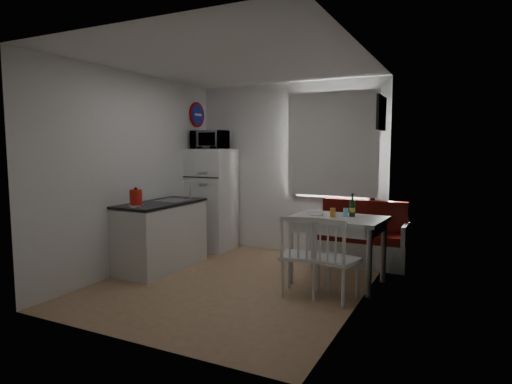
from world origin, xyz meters
TOP-DOWN VIEW (x-y plane):
  - floor at (0.00, 0.00)m, footprint 3.00×3.50m
  - ceiling at (0.00, 0.00)m, footprint 3.00×3.50m
  - wall_back at (0.00, 1.75)m, footprint 3.00×0.02m
  - wall_front at (0.00, -1.75)m, footprint 3.00×0.02m
  - wall_left at (-1.50, 0.00)m, footprint 0.02×3.50m
  - wall_right at (1.50, 0.00)m, footprint 0.02×3.50m
  - window at (0.70, 1.72)m, footprint 1.22×0.06m
  - curtain at (0.70, 1.65)m, footprint 1.35×0.02m
  - kitchen_counter at (-1.20, 0.16)m, footprint 0.62×1.32m
  - wall_sign at (-1.47, 1.45)m, footprint 0.03×0.40m
  - picture_frame at (1.48, 1.10)m, footprint 0.04×0.52m
  - bench at (1.18, 1.51)m, footprint 1.24×0.48m
  - dining_table at (1.11, 0.57)m, footprint 1.13×0.83m
  - chair_left at (0.86, -0.09)m, footprint 0.48×0.47m
  - chair_right at (1.25, -0.09)m, footprint 0.50×0.49m
  - fridge at (-1.18, 1.40)m, footprint 0.64×0.64m
  - microwave at (-1.18, 1.35)m, footprint 0.52×0.35m
  - kettle at (-1.15, -0.38)m, footprint 0.18×0.18m
  - wine_bottle at (1.25, 0.67)m, footprint 0.07×0.07m
  - drinking_glass_orange at (1.06, 0.52)m, footprint 0.07×0.07m
  - drinking_glass_blue at (1.19, 0.62)m, footprint 0.06×0.06m
  - plate at (0.81, 0.59)m, footprint 0.22×0.22m

SIDE VIEW (x-z plane):
  - floor at x=0.00m, z-range -0.01..0.01m
  - bench at x=1.18m, z-range -0.15..0.74m
  - kitchen_counter at x=-1.20m, z-range -0.12..1.04m
  - chair_left at x=0.86m, z-range 0.31..0.80m
  - chair_right at x=1.25m, z-range 0.32..0.80m
  - dining_table at x=1.11m, z-range 0.31..1.12m
  - fridge at x=-1.18m, z-range 0.00..1.60m
  - plate at x=0.81m, z-range 0.80..0.82m
  - drinking_glass_blue at x=1.19m, z-range 0.80..0.91m
  - drinking_glass_orange at x=1.06m, z-range 0.80..0.91m
  - wine_bottle at x=1.25m, z-range 0.80..1.08m
  - kettle at x=-1.15m, z-range 0.90..1.14m
  - wall_back at x=0.00m, z-range 0.00..2.60m
  - wall_front at x=0.00m, z-range 0.00..2.60m
  - wall_left at x=-1.50m, z-range 0.00..2.60m
  - wall_right at x=1.50m, z-range 0.00..2.60m
  - window at x=0.70m, z-range 0.89..2.36m
  - curtain at x=0.70m, z-range 0.93..2.42m
  - microwave at x=-1.18m, z-range 1.60..1.89m
  - picture_frame at x=1.48m, z-range 1.84..2.26m
  - wall_sign at x=-1.47m, z-range 1.95..2.35m
  - ceiling at x=0.00m, z-range 2.59..2.61m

